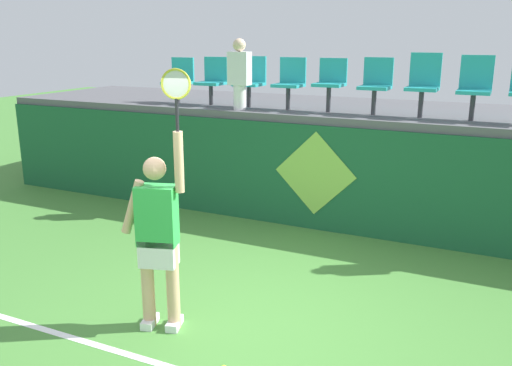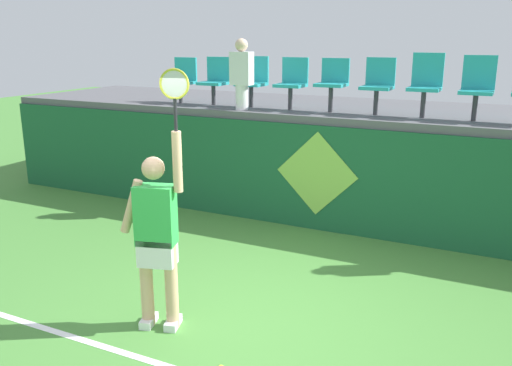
# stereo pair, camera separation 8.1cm
# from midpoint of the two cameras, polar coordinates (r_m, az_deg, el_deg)

# --- Properties ---
(ground_plane) EXTENTS (40.00, 40.00, 0.00)m
(ground_plane) POSITION_cam_midpoint_polar(r_m,az_deg,el_deg) (5.77, -1.79, -14.62)
(ground_plane) COLOR #478438
(court_back_wall) EXTENTS (12.80, 0.20, 1.60)m
(court_back_wall) POSITION_cam_midpoint_polar(r_m,az_deg,el_deg) (8.18, 8.15, 0.38)
(court_back_wall) COLOR #195633
(court_back_wall) RESTS_ON ground_plane
(spectator_platform) EXTENTS (12.80, 2.77, 0.12)m
(spectator_platform) POSITION_cam_midpoint_polar(r_m,az_deg,el_deg) (9.28, 10.84, 7.42)
(spectator_platform) COLOR #56565B
(spectator_platform) RESTS_ON court_back_wall
(tennis_player) EXTENTS (0.73, 0.36, 2.59)m
(tennis_player) POSITION_cam_midpoint_polar(r_m,az_deg,el_deg) (5.42, -10.60, -5.30)
(tennis_player) COLOR white
(tennis_player) RESTS_ON ground_plane
(stadium_chair_0) EXTENTS (0.44, 0.42, 0.78)m
(stadium_chair_0) POSITION_cam_midpoint_polar(r_m,az_deg,el_deg) (9.82, -8.23, 10.78)
(stadium_chair_0) COLOR #38383D
(stadium_chair_0) RESTS_ON spectator_platform
(stadium_chair_1) EXTENTS (0.44, 0.42, 0.80)m
(stadium_chair_1) POSITION_cam_midpoint_polar(r_m,az_deg,el_deg) (9.46, -4.78, 10.82)
(stadium_chair_1) COLOR #38383D
(stadium_chair_1) RESTS_ON spectator_platform
(stadium_chair_2) EXTENTS (0.44, 0.42, 0.82)m
(stadium_chair_2) POSITION_cam_midpoint_polar(r_m,az_deg,el_deg) (9.13, -0.80, 10.80)
(stadium_chair_2) COLOR #38383D
(stadium_chair_2) RESTS_ON spectator_platform
(stadium_chair_3) EXTENTS (0.44, 0.42, 0.81)m
(stadium_chair_3) POSITION_cam_midpoint_polar(r_m,az_deg,el_deg) (8.84, 3.32, 10.64)
(stadium_chair_3) COLOR #38383D
(stadium_chair_3) RESTS_ON spectator_platform
(stadium_chair_4) EXTENTS (0.44, 0.42, 0.81)m
(stadium_chair_4) POSITION_cam_midpoint_polar(r_m,az_deg,el_deg) (8.61, 7.53, 10.54)
(stadium_chair_4) COLOR #38383D
(stadium_chair_4) RESTS_ON spectator_platform
(stadium_chair_5) EXTENTS (0.44, 0.42, 0.84)m
(stadium_chair_5) POSITION_cam_midpoint_polar(r_m,az_deg,el_deg) (8.42, 12.17, 10.23)
(stadium_chair_5) COLOR #38383D
(stadium_chair_5) RESTS_ON spectator_platform
(stadium_chair_6) EXTENTS (0.44, 0.42, 0.91)m
(stadium_chair_6) POSITION_cam_midpoint_polar(r_m,az_deg,el_deg) (8.30, 16.83, 10.08)
(stadium_chair_6) COLOR #38383D
(stadium_chair_6) RESTS_ON spectator_platform
(stadium_chair_7) EXTENTS (0.44, 0.42, 0.89)m
(stadium_chair_7) POSITION_cam_midpoint_polar(r_m,az_deg,el_deg) (8.22, 21.66, 9.51)
(stadium_chair_7) COLOR #38383D
(stadium_chair_7) RESTS_ON spectator_platform
(spectator_0) EXTENTS (0.34, 0.20, 1.11)m
(spectator_0) POSITION_cam_midpoint_polar(r_m,az_deg,el_deg) (8.75, -2.01, 11.43)
(spectator_0) COLOR white
(spectator_0) RESTS_ON spectator_platform
(wall_signage_mount) EXTENTS (1.27, 0.01, 1.52)m
(wall_signage_mount) POSITION_cam_midpoint_polar(r_m,az_deg,el_deg) (8.41, 5.75, -4.81)
(wall_signage_mount) COLOR #195633
(wall_signage_mount) RESTS_ON ground_plane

